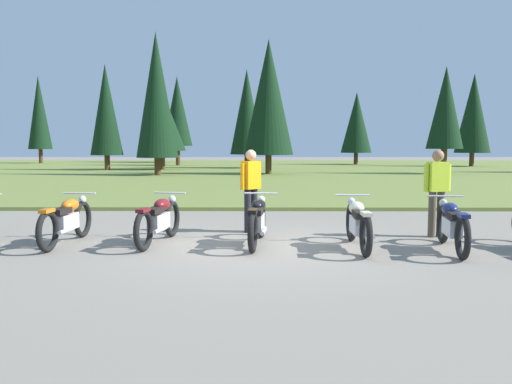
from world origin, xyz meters
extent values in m
plane|color=gray|center=(0.00, 0.00, 0.00)|extent=(140.00, 140.00, 0.00)
cube|color=olive|center=(0.00, 26.82, 0.05)|extent=(80.00, 44.00, 0.10)
cylinder|color=#47331E|center=(-6.81, 34.03, 0.86)|extent=(0.36, 0.36, 1.73)
cone|color=black|center=(-6.81, 34.03, 4.60)|extent=(2.43, 2.43, 5.73)
cylinder|color=#47331E|center=(8.47, 36.17, 0.57)|extent=(0.36, 0.36, 1.13)
cone|color=black|center=(8.47, 36.17, 3.75)|extent=(2.67, 2.67, 5.25)
cylinder|color=#47331E|center=(-9.75, 42.06, 0.78)|extent=(0.36, 0.36, 1.55)
cone|color=black|center=(-9.75, 42.06, 4.61)|extent=(3.45, 3.45, 6.12)
cylinder|color=#47331E|center=(-5.68, 19.86, 0.54)|extent=(0.36, 0.36, 1.09)
cone|color=black|center=(-5.68, 19.86, 4.55)|extent=(2.33, 2.33, 6.92)
cylinder|color=#47331E|center=(-20.66, 39.39, 0.71)|extent=(0.36, 0.36, 1.42)
cone|color=black|center=(-20.66, 39.39, 4.85)|extent=(2.17, 2.17, 6.85)
cylinder|color=#47331E|center=(-0.90, 29.04, 0.56)|extent=(0.36, 0.36, 1.11)
cone|color=black|center=(-0.90, 29.04, 4.22)|extent=(2.46, 2.46, 6.20)
cylinder|color=#47331E|center=(-10.35, 25.98, 0.56)|extent=(0.36, 0.36, 1.11)
cone|color=black|center=(-10.35, 25.98, 4.17)|extent=(2.17, 2.17, 6.11)
cylinder|color=#47331E|center=(0.56, 21.06, 0.61)|extent=(0.36, 0.36, 1.22)
cone|color=black|center=(0.56, 21.06, 4.53)|extent=(2.89, 2.89, 6.62)
cylinder|color=#47331E|center=(-6.72, 26.66, 0.70)|extent=(0.36, 0.36, 1.40)
cone|color=black|center=(-6.72, 26.66, 3.53)|extent=(3.28, 3.28, 4.25)
cylinder|color=#47331E|center=(10.87, 21.38, 0.78)|extent=(0.36, 0.36, 1.57)
cone|color=black|center=(10.87, 21.38, 3.96)|extent=(2.10, 2.10, 4.78)
cylinder|color=#47331E|center=(16.99, 32.25, 0.59)|extent=(0.36, 0.36, 1.18)
cone|color=black|center=(16.99, 32.25, 4.31)|extent=(2.74, 2.74, 6.26)
torus|color=black|center=(-3.32, 0.89, 0.35)|extent=(0.14, 0.70, 0.70)
torus|color=black|center=(-3.41, -0.50, 0.35)|extent=(0.14, 0.70, 0.70)
cube|color=silver|center=(-3.37, 0.20, 0.40)|extent=(0.24, 0.65, 0.28)
ellipsoid|color=orange|center=(-3.36, 0.37, 0.68)|extent=(0.29, 0.50, 0.22)
cube|color=black|center=(-3.38, -0.02, 0.62)|extent=(0.25, 0.49, 0.10)
cube|color=orange|center=(-3.41, -0.50, 0.69)|extent=(0.16, 0.33, 0.06)
cylinder|color=silver|center=(-3.33, 0.79, 0.86)|extent=(0.62, 0.07, 0.03)
sphere|color=silver|center=(-3.32, 0.91, 0.73)|extent=(0.14, 0.14, 0.14)
cylinder|color=silver|center=(-3.25, -0.11, 0.30)|extent=(0.11, 0.55, 0.07)
torus|color=black|center=(-1.62, 0.96, 0.35)|extent=(0.22, 0.71, 0.70)
torus|color=black|center=(-1.85, -0.42, 0.35)|extent=(0.22, 0.71, 0.70)
cube|color=silver|center=(-1.74, 0.27, 0.40)|extent=(0.30, 0.66, 0.28)
ellipsoid|color=maroon|center=(-1.71, 0.45, 0.68)|extent=(0.34, 0.52, 0.22)
cube|color=black|center=(-1.77, 0.05, 0.62)|extent=(0.30, 0.51, 0.10)
cube|color=maroon|center=(-1.85, -0.42, 0.69)|extent=(0.19, 0.34, 0.06)
cylinder|color=silver|center=(-1.64, 0.86, 0.86)|extent=(0.62, 0.14, 0.03)
sphere|color=silver|center=(-1.62, 0.98, 0.73)|extent=(0.14, 0.14, 0.14)
cylinder|color=silver|center=(-1.65, -0.05, 0.30)|extent=(0.16, 0.55, 0.07)
torus|color=black|center=(0.10, 0.87, 0.35)|extent=(0.17, 0.71, 0.70)
torus|color=black|center=(-0.04, -0.52, 0.35)|extent=(0.17, 0.71, 0.70)
cube|color=silver|center=(0.03, 0.18, 0.40)|extent=(0.26, 0.66, 0.28)
ellipsoid|color=black|center=(0.05, 0.35, 0.68)|extent=(0.31, 0.50, 0.22)
cube|color=black|center=(0.01, -0.04, 0.62)|extent=(0.27, 0.50, 0.10)
cube|color=black|center=(-0.04, -0.52, 0.69)|extent=(0.17, 0.33, 0.06)
cylinder|color=silver|center=(0.09, 0.77, 0.86)|extent=(0.62, 0.10, 0.03)
sphere|color=silver|center=(0.10, 0.89, 0.73)|extent=(0.14, 0.14, 0.14)
cylinder|color=silver|center=(0.14, -0.14, 0.30)|extent=(0.13, 0.55, 0.07)
torus|color=black|center=(1.75, 0.56, 0.35)|extent=(0.11, 0.70, 0.70)
torus|color=black|center=(1.73, -0.84, 0.35)|extent=(0.11, 0.70, 0.70)
cube|color=silver|center=(1.74, -0.14, 0.40)|extent=(0.21, 0.64, 0.28)
ellipsoid|color=beige|center=(1.75, 0.04, 0.68)|extent=(0.27, 0.48, 0.22)
cube|color=black|center=(1.74, -0.36, 0.62)|extent=(0.23, 0.48, 0.10)
cube|color=beige|center=(1.73, -0.84, 0.69)|extent=(0.14, 0.32, 0.06)
cylinder|color=silver|center=(1.75, 0.46, 0.86)|extent=(0.62, 0.04, 0.03)
sphere|color=silver|center=(1.75, 0.58, 0.73)|extent=(0.14, 0.14, 0.14)
cylinder|color=silver|center=(1.88, -0.45, 0.30)|extent=(0.08, 0.55, 0.07)
torus|color=black|center=(3.36, 0.37, 0.35)|extent=(0.19, 0.71, 0.70)
torus|color=black|center=(3.18, -1.02, 0.35)|extent=(0.19, 0.71, 0.70)
cube|color=silver|center=(3.27, -0.33, 0.40)|extent=(0.28, 0.66, 0.28)
ellipsoid|color=navy|center=(3.29, -0.15, 0.68)|extent=(0.32, 0.51, 0.22)
cube|color=black|center=(3.24, -0.55, 0.62)|extent=(0.28, 0.51, 0.10)
cube|color=navy|center=(3.18, -1.02, 0.69)|extent=(0.18, 0.34, 0.06)
cylinder|color=silver|center=(3.35, 0.27, 0.86)|extent=(0.62, 0.12, 0.03)
sphere|color=silver|center=(3.37, 0.39, 0.73)|extent=(0.14, 0.14, 0.14)
cylinder|color=silver|center=(3.37, -0.64, 0.30)|extent=(0.14, 0.55, 0.07)
cylinder|color=black|center=(-0.17, 1.46, 0.44)|extent=(0.14, 0.14, 0.88)
cylinder|color=black|center=(-0.05, 1.59, 0.44)|extent=(0.14, 0.14, 0.88)
cube|color=orange|center=(-0.11, 1.52, 1.16)|extent=(0.41, 0.41, 0.56)
sphere|color=tan|center=(-0.11, 1.52, 1.56)|extent=(0.22, 0.22, 0.22)
cylinder|color=orange|center=(-0.27, 1.36, 1.14)|extent=(0.09, 0.09, 0.52)
cylinder|color=orange|center=(0.05, 1.69, 1.14)|extent=(0.09, 0.09, 0.52)
cylinder|color=#4C4233|center=(3.54, 1.00, 0.44)|extent=(0.14, 0.14, 0.88)
cylinder|color=#4C4233|center=(3.37, 0.96, 0.44)|extent=(0.14, 0.14, 0.88)
cube|color=#C6E52D|center=(3.46, 0.98, 1.16)|extent=(0.40, 0.29, 0.56)
sphere|color=#9E7051|center=(3.46, 0.98, 1.56)|extent=(0.22, 0.22, 0.22)
cylinder|color=#C6E52D|center=(3.68, 1.03, 1.14)|extent=(0.09, 0.09, 0.52)
cylinder|color=#C6E52D|center=(3.23, 0.94, 1.14)|extent=(0.09, 0.09, 0.52)
camera|label=1|loc=(0.08, -8.76, 1.75)|focal=35.86mm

